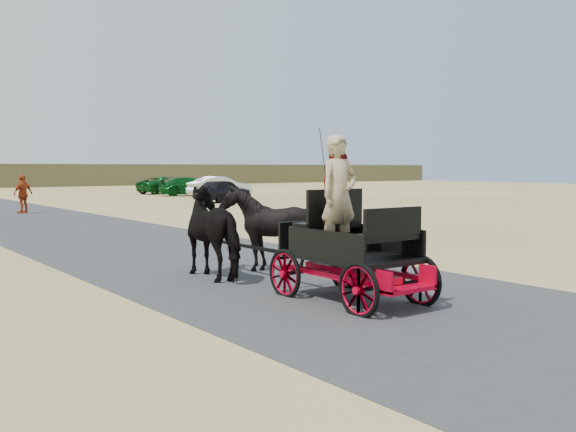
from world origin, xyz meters
TOP-DOWN VIEW (x-y plane):
  - ground at (0.00, 0.00)m, footprint 140.00×140.00m
  - road at (0.00, 0.00)m, footprint 6.00×140.00m
  - carriage at (-0.30, -2.05)m, footprint 1.30×2.40m
  - horse_left at (-0.85, 0.95)m, footprint 0.91×2.01m
  - horse_right at (0.25, 0.95)m, footprint 1.37×1.54m
  - driver_man at (-0.50, -2.00)m, footprint 0.66×0.43m
  - passenger_woman at (0.00, -1.45)m, footprint 0.77×0.60m
  - pedestrian at (0.61, 20.43)m, footprint 1.09×0.86m
  - car_a at (12.52, 23.28)m, footprint 4.26×2.81m
  - car_b at (15.20, 28.15)m, footprint 4.42×1.71m
  - car_c at (14.97, 31.88)m, footprint 4.97×3.25m
  - car_d at (15.27, 36.18)m, footprint 4.93×2.62m

SIDE VIEW (x-z plane):
  - ground at x=0.00m, z-range 0.00..0.00m
  - road at x=0.00m, z-range 0.00..0.01m
  - carriage at x=-0.30m, z-range 0.00..0.72m
  - car_d at x=15.27m, z-range 0.00..1.32m
  - car_c at x=14.97m, z-range 0.00..1.34m
  - car_a at x=12.52m, z-range 0.00..1.35m
  - car_b at x=15.20m, z-range 0.00..1.43m
  - horse_left at x=-0.85m, z-range 0.00..1.70m
  - horse_right at x=0.25m, z-range 0.00..1.70m
  - pedestrian at x=0.61m, z-range 0.00..1.73m
  - passenger_woman at x=0.00m, z-range 0.72..2.30m
  - driver_man at x=-0.50m, z-range 0.72..2.52m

